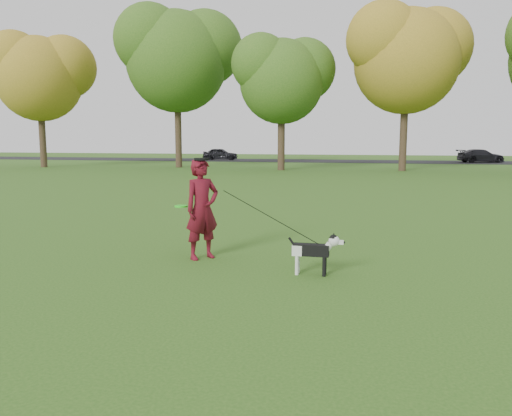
% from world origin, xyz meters
% --- Properties ---
extents(ground, '(120.00, 120.00, 0.00)m').
position_xyz_m(ground, '(0.00, 0.00, 0.00)').
color(ground, '#285116').
rests_on(ground, ground).
extents(road, '(120.00, 7.00, 0.02)m').
position_xyz_m(road, '(0.00, 40.00, 0.01)').
color(road, black).
rests_on(road, ground).
extents(man, '(0.74, 0.77, 1.77)m').
position_xyz_m(man, '(-0.91, 0.18, 0.88)').
color(man, '#530B1E').
rests_on(man, ground).
extents(dog, '(0.88, 0.18, 0.67)m').
position_xyz_m(dog, '(1.15, -0.46, 0.41)').
color(dog, black).
rests_on(dog, ground).
extents(car_left, '(3.63, 1.84, 1.18)m').
position_xyz_m(car_left, '(-12.73, 40.00, 0.61)').
color(car_left, black).
rests_on(car_left, road).
extents(car_right, '(4.34, 2.72, 1.17)m').
position_xyz_m(car_right, '(11.53, 40.00, 0.61)').
color(car_right, black).
rests_on(car_right, road).
extents(man_held_items, '(2.66, 0.77, 1.33)m').
position_xyz_m(man_held_items, '(0.38, -0.17, 0.84)').
color(man_held_items, '#26EF1E').
rests_on(man_held_items, ground).
extents(tree_row, '(51.74, 8.86, 12.01)m').
position_xyz_m(tree_row, '(-1.43, 26.07, 7.41)').
color(tree_row, '#38281C').
rests_on(tree_row, ground).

